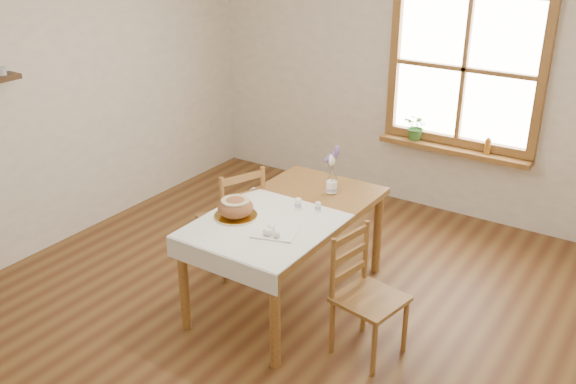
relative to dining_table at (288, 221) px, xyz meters
The scene contains 18 objects.
ground 0.73m from the dining_table, 90.00° to the right, with size 5.00×5.00×0.00m, color brown.
room_walls 1.08m from the dining_table, 90.00° to the right, with size 4.60×5.10×2.65m.
window 2.36m from the dining_table, 77.02° to the left, with size 1.46×0.08×1.46m.
window_sill 2.16m from the dining_table, 76.61° to the left, with size 1.46×0.20×0.05m.
dining_table is the anchor object (origin of this frame).
table_linen 0.32m from the dining_table, 90.00° to the right, with size 0.91×0.99×0.01m, color silver.
chair_left 0.68m from the dining_table, 168.94° to the left, with size 0.44×0.46×0.94m, color #9E6B30, non-canonical shape.
chair_right 0.90m from the dining_table, 17.68° to the right, with size 0.41×0.43×0.88m, color #9E6B30, non-canonical shape.
bread_plate 0.41m from the dining_table, 128.06° to the right, with size 0.30×0.30×0.02m, color white.
bread_loaf 0.44m from the dining_table, 128.06° to the right, with size 0.26×0.26×0.14m, color brown.
egg_napkin 0.40m from the dining_table, 69.50° to the right, with size 0.29×0.25×0.01m, color silver.
eggs 0.41m from the dining_table, 69.50° to the right, with size 0.22×0.20×0.05m, color white, non-canonical shape.
salt_shaker 0.16m from the dining_table, 30.64° to the left, with size 0.05×0.05×0.10m, color white.
pepper_shaker 0.26m from the dining_table, 23.09° to the left, with size 0.04×0.04×0.08m, color white.
flower_vase 0.48m from the dining_table, 76.35° to the left, with size 0.08×0.08×0.09m, color white.
lavender_bouquet 0.56m from the dining_table, 76.35° to the left, with size 0.15×0.15×0.28m, color #6B5190, non-canonical shape.
potted_plant 2.11m from the dining_table, 86.93° to the left, with size 0.23×0.26×0.20m, color #386F2C.
amber_bottle 2.26m from the dining_table, 68.75° to the left, with size 0.05×0.05×0.15m, color #B67121.
Camera 1 is at (2.35, -3.26, 2.79)m, focal length 40.00 mm.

